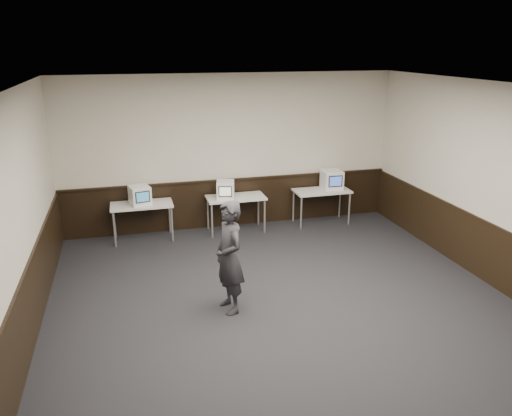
{
  "coord_description": "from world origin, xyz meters",
  "views": [
    {
      "loc": [
        -2.11,
        -6.0,
        3.75
      ],
      "look_at": [
        -0.1,
        1.6,
        1.15
      ],
      "focal_mm": 35.0,
      "sensor_mm": 36.0,
      "label": 1
    }
  ],
  "objects": [
    {
      "name": "floor",
      "position": [
        0.0,
        0.0,
        0.0
      ],
      "size": [
        8.0,
        8.0,
        0.0
      ],
      "primitive_type": "plane",
      "color": "black",
      "rests_on": "ground"
    },
    {
      "name": "ceiling",
      "position": [
        0.0,
        0.0,
        3.2
      ],
      "size": [
        8.0,
        8.0,
        0.0
      ],
      "primitive_type": "plane",
      "rotation": [
        3.14,
        0.0,
        0.0
      ],
      "color": "white",
      "rests_on": "back_wall"
    },
    {
      "name": "back_wall",
      "position": [
        0.0,
        4.0,
        1.6
      ],
      "size": [
        7.0,
        0.0,
        7.0
      ],
      "primitive_type": "plane",
      "rotation": [
        1.57,
        0.0,
        0.0
      ],
      "color": "beige",
      "rests_on": "ground"
    },
    {
      "name": "front_wall",
      "position": [
        0.0,
        -4.0,
        1.6
      ],
      "size": [
        7.0,
        0.0,
        7.0
      ],
      "primitive_type": "plane",
      "rotation": [
        -1.57,
        0.0,
        0.0
      ],
      "color": "beige",
      "rests_on": "ground"
    },
    {
      "name": "left_wall",
      "position": [
        -3.5,
        0.0,
        1.6
      ],
      "size": [
        0.0,
        8.0,
        8.0
      ],
      "primitive_type": "plane",
      "rotation": [
        1.57,
        0.0,
        1.57
      ],
      "color": "beige",
      "rests_on": "ground"
    },
    {
      "name": "right_wall",
      "position": [
        3.5,
        0.0,
        1.6
      ],
      "size": [
        0.0,
        8.0,
        8.0
      ],
      "primitive_type": "plane",
      "rotation": [
        1.57,
        0.0,
        -1.57
      ],
      "color": "beige",
      "rests_on": "ground"
    },
    {
      "name": "wainscot_back",
      "position": [
        0.0,
        3.98,
        0.5
      ],
      "size": [
        6.98,
        0.04,
        1.0
      ],
      "primitive_type": "cube",
      "color": "black",
      "rests_on": "back_wall"
    },
    {
      "name": "wainscot_left",
      "position": [
        -3.48,
        0.0,
        0.5
      ],
      "size": [
        0.04,
        7.98,
        1.0
      ],
      "primitive_type": "cube",
      "color": "black",
      "rests_on": "left_wall"
    },
    {
      "name": "wainscot_right",
      "position": [
        3.48,
        0.0,
        0.5
      ],
      "size": [
        0.04,
        7.98,
        1.0
      ],
      "primitive_type": "cube",
      "color": "black",
      "rests_on": "right_wall"
    },
    {
      "name": "wainscot_rail",
      "position": [
        0.0,
        3.96,
        1.02
      ],
      "size": [
        6.98,
        0.06,
        0.04
      ],
      "primitive_type": "cube",
      "color": "black",
      "rests_on": "wainscot_back"
    },
    {
      "name": "desk_left",
      "position": [
        -1.9,
        3.6,
        0.68
      ],
      "size": [
        1.2,
        0.6,
        0.75
      ],
      "color": "silver",
      "rests_on": "ground"
    },
    {
      "name": "desk_center",
      "position": [
        0.0,
        3.6,
        0.68
      ],
      "size": [
        1.2,
        0.6,
        0.75
      ],
      "color": "silver",
      "rests_on": "ground"
    },
    {
      "name": "desk_right",
      "position": [
        1.9,
        3.6,
        0.68
      ],
      "size": [
        1.2,
        0.6,
        0.75
      ],
      "color": "silver",
      "rests_on": "ground"
    },
    {
      "name": "emac_left",
      "position": [
        -1.92,
        3.57,
        0.94
      ],
      "size": [
        0.45,
        0.47,
        0.37
      ],
      "rotation": [
        0.0,
        0.0,
        0.24
      ],
      "color": "white",
      "rests_on": "desk_left"
    },
    {
      "name": "emac_center",
      "position": [
        -0.22,
        3.55,
        0.93
      ],
      "size": [
        0.43,
        0.44,
        0.36
      ],
      "rotation": [
        0.0,
        0.0,
        -0.22
      ],
      "color": "white",
      "rests_on": "desk_center"
    },
    {
      "name": "emac_right",
      "position": [
        2.14,
        3.64,
        0.95
      ],
      "size": [
        0.42,
        0.46,
        0.41
      ],
      "rotation": [
        0.0,
        0.0,
        -0.04
      ],
      "color": "white",
      "rests_on": "desk_right"
    },
    {
      "name": "person",
      "position": [
        -0.8,
        0.43,
        0.84
      ],
      "size": [
        0.52,
        0.68,
        1.68
      ],
      "primitive_type": "imported",
      "rotation": [
        0.0,
        0.0,
        -1.37
      ],
      "color": "#25242A",
      "rests_on": "ground"
    }
  ]
}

